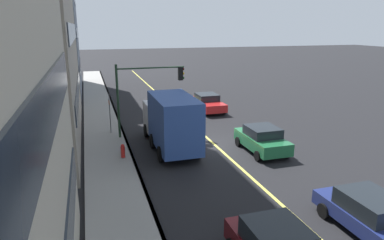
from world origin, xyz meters
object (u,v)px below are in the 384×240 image
Objects in this scene: car_navy at (373,216)px; car_green at (262,139)px; car_red at (208,102)px; pedestrian_with_backpack at (199,128)px; traffic_light_mast at (146,87)px; truck_blue at (171,121)px; street_sign_post at (110,111)px; fire_hydrant at (123,152)px.

car_green reaches higher than car_navy.
car_green reaches higher than car_red.
car_green is (8.88, -0.31, 0.04)m from car_navy.
pedestrian_with_backpack is (11.56, 2.80, 0.28)m from car_navy.
traffic_light_mast is at bearing 22.66° from car_navy.
car_navy is 12.06m from truck_blue.
car_red is at bearing -32.19° from truck_blue.
car_green is 4.11m from pedestrian_with_backpack.
truck_blue reaches higher than pedestrian_with_backpack.
truck_blue is 3.90× the size of pedestrian_with_backpack.
traffic_light_mast is 1.73× the size of street_sign_post.
street_sign_post reaches higher than fire_hydrant.
car_red is (19.72, -0.70, 0.01)m from car_navy.
truck_blue is 5.22m from street_sign_post.
pedestrian_with_backpack is 0.35× the size of traffic_light_mast.
fire_hydrant is at bearing -176.50° from street_sign_post.
pedestrian_with_backpack is at bearing -122.73° from street_sign_post.
truck_blue is 7.32× the size of fire_hydrant.
truck_blue is at bearing 23.42° from car_navy.
car_green is at bearing -129.12° from traffic_light_mast.
car_green is at bearing -125.83° from street_sign_post.
fire_hydrant is (10.01, 7.86, -0.29)m from car_navy.
street_sign_post is (-4.72, 8.86, 0.94)m from car_red.
pedestrian_with_backpack is at bearing -127.46° from traffic_light_mast.
car_navy is 2.58× the size of pedestrian_with_backpack.
pedestrian_with_backpack is 6.40m from street_sign_post.
car_red reaches higher than fire_hydrant.
truck_blue is (2.14, 5.09, 0.99)m from car_green.
car_green is 1.38× the size of street_sign_post.
car_green is 0.80× the size of traffic_light_mast.
street_sign_post reaches higher than car_green.
car_navy is 11.89m from pedestrian_with_backpack.
street_sign_post is at bearing 3.50° from fire_hydrant.
pedestrian_with_backpack is 5.31m from fire_hydrant.
car_red is 1.16× the size of car_green.
pedestrian_with_backpack is at bearing 156.78° from car_red.
traffic_light_mast is (2.28, 2.97, 2.45)m from pedestrian_with_backpack.
car_red is at bearing -47.70° from traffic_light_mast.
car_navy is 15.24m from traffic_light_mast.
traffic_light_mast is (4.95, 6.08, 2.69)m from car_green.
fire_hydrant is (1.13, 8.17, -0.33)m from car_green.
street_sign_post is 3.08× the size of fire_hydrant.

